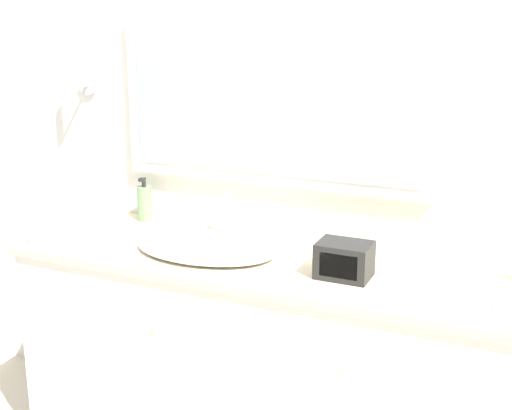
{
  "coord_description": "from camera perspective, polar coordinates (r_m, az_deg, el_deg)",
  "views": [
    {
      "loc": [
        0.94,
        -1.97,
        1.8
      ],
      "look_at": [
        -0.08,
        0.32,
        1.08
      ],
      "focal_mm": 50.0,
      "sensor_mm": 36.0,
      "label": 1
    }
  ],
  "objects": [
    {
      "name": "wall_back",
      "position": [
        2.82,
        4.2,
        5.33
      ],
      "size": [
        8.0,
        0.18,
        2.55
      ],
      "color": "white",
      "rests_on": "ground_plane"
    },
    {
      "name": "vanity_counter",
      "position": [
        2.82,
        1.6,
        -12.8
      ],
      "size": [
        2.05,
        0.6,
        0.88
      ],
      "color": "white",
      "rests_on": "ground_plane"
    },
    {
      "name": "sink_basin",
      "position": [
        2.72,
        -3.97,
        -3.33
      ],
      "size": [
        0.56,
        0.43,
        0.19
      ],
      "color": "white",
      "rests_on": "vanity_counter"
    },
    {
      "name": "soap_bottle",
      "position": [
        3.12,
        -8.9,
        0.16
      ],
      "size": [
        0.06,
        0.06,
        0.19
      ],
      "color": "#709966",
      "rests_on": "vanity_counter"
    },
    {
      "name": "appliance_box",
      "position": [
        2.47,
        7.06,
        -4.39
      ],
      "size": [
        0.18,
        0.14,
        0.12
      ],
      "color": "black",
      "rests_on": "vanity_counter"
    },
    {
      "name": "hand_towel_near_sink",
      "position": [
        3.08,
        -12.05,
        -1.41
      ],
      "size": [
        0.15,
        0.13,
        0.03
      ],
      "color": "white",
      "rests_on": "vanity_counter"
    },
    {
      "name": "hand_towel_far_corner",
      "position": [
        2.94,
        -15.59,
        -2.32
      ],
      "size": [
        0.19,
        0.13,
        0.05
      ],
      "color": "white",
      "rests_on": "vanity_counter"
    }
  ]
}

